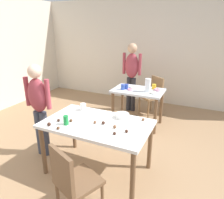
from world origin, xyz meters
TOP-DOWN VIEW (x-y plane):
  - ground_plane at (0.00, 0.00)m, footprint 6.40×6.40m
  - wall_back at (0.00, 3.20)m, footprint 6.40×0.10m
  - dining_table_near at (0.05, 0.01)m, footprint 1.40×0.83m
  - dining_table_far at (0.08, 1.65)m, footprint 0.99×0.63m
  - chair_near_table at (0.20, -0.78)m, footprint 0.52×0.52m
  - chair_far_table at (0.23, 2.31)m, footprint 0.56×0.56m
  - person_girl_near at (-0.93, 0.01)m, footprint 0.45×0.21m
  - person_adult_far at (-0.30, 2.32)m, footprint 0.45×0.22m
  - mixing_bowl at (0.30, 0.30)m, footprint 0.19×0.19m
  - soda_can at (-0.28, -0.20)m, footprint 0.07×0.07m
  - fork_near at (0.65, 0.18)m, footprint 0.17×0.02m
  - cup_near_0 at (-0.33, 0.30)m, footprint 0.08×0.08m
  - cake_ball_0 at (0.15, 0.01)m, footprint 0.04×0.04m
  - cake_ball_1 at (0.59, 0.32)m, footprint 0.04×0.04m
  - cake_ball_2 at (-0.42, -0.17)m, footprint 0.04×0.04m
  - cake_ball_3 at (0.04, -0.02)m, footprint 0.04×0.04m
  - cake_ball_4 at (-0.45, -0.33)m, footprint 0.05×0.05m
  - cake_ball_5 at (-0.26, -0.11)m, footprint 0.04×0.04m
  - cake_ball_6 at (0.40, -0.18)m, footprint 0.04×0.04m
  - cake_ball_7 at (0.33, -0.03)m, footprint 0.04×0.04m
  - cake_ball_8 at (-0.28, -0.35)m, footprint 0.04×0.04m
  - cake_ball_9 at (0.51, -0.08)m, footprint 0.04×0.04m
  - pitcher_far at (0.28, 1.60)m, footprint 0.11×0.11m
  - cup_far_0 at (-0.20, 1.53)m, footprint 0.08×0.08m
  - cup_far_1 at (0.35, 1.84)m, footprint 0.08×0.08m
  - cup_far_2 at (-0.15, 1.61)m, footprint 0.07×0.07m
  - donut_far_0 at (0.44, 1.75)m, footprint 0.13×0.13m
  - donut_far_1 at (-0.06, 1.70)m, footprint 0.14×0.14m
  - donut_far_2 at (-0.06, 1.55)m, footprint 0.10×0.10m
  - donut_far_3 at (0.41, 1.53)m, footprint 0.13×0.13m

SIDE VIEW (x-z plane):
  - ground_plane at x=0.00m, z-range 0.00..0.00m
  - chair_near_table at x=0.20m, z-range 0.06..0.93m
  - chair_far_table at x=0.23m, z-range 0.06..0.93m
  - dining_table_far at x=0.08m, z-range 0.25..1.00m
  - dining_table_near at x=0.05m, z-range 0.29..1.04m
  - fork_near at x=0.65m, z-range 0.75..0.76m
  - donut_far_2 at x=-0.06m, z-range 0.75..0.78m
  - cake_ball_6 at x=0.40m, z-range 0.75..0.79m
  - donut_far_3 at x=0.41m, z-range 0.75..0.79m
  - cake_ball_3 at x=0.04m, z-range 0.75..0.79m
  - cake_ball_8 at x=-0.28m, z-range 0.75..0.79m
  - donut_far_0 at x=0.44m, z-range 0.75..0.79m
  - cake_ball_2 at x=-0.42m, z-range 0.75..0.79m
  - cake_ball_1 at x=0.59m, z-range 0.75..0.79m
  - cake_ball_9 at x=0.51m, z-range 0.75..0.79m
  - donut_far_1 at x=-0.06m, z-range 0.75..0.79m
  - cake_ball_5 at x=-0.26m, z-range 0.75..0.79m
  - cake_ball_0 at x=0.15m, z-range 0.75..0.79m
  - cake_ball_7 at x=0.33m, z-range 0.75..0.79m
  - cake_ball_4 at x=-0.45m, z-range 0.75..0.80m
  - mixing_bowl at x=0.30m, z-range 0.75..0.81m
  - cup_far_1 at x=0.35m, z-range 0.75..0.85m
  - cup_far_2 at x=-0.15m, z-range 0.75..0.85m
  - cup_far_0 at x=-0.20m, z-range 0.75..0.86m
  - cup_near_0 at x=-0.33m, z-range 0.75..0.86m
  - soda_can at x=-0.28m, z-range 0.75..0.87m
  - person_girl_near at x=-0.93m, z-range 0.14..1.58m
  - pitcher_far at x=0.28m, z-range 0.75..1.01m
  - person_adult_far at x=-0.30m, z-range 0.16..1.75m
  - wall_back at x=0.00m, z-range 0.00..2.60m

